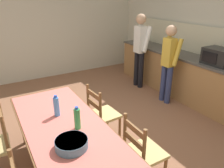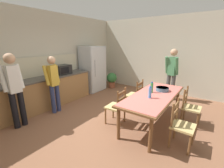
{
  "view_description": "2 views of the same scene",
  "coord_description": "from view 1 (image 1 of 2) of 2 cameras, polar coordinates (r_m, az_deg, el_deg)",
  "views": [
    {
      "loc": [
        2.63,
        -1.43,
        2.15
      ],
      "look_at": [
        0.22,
        -0.01,
        0.99
      ],
      "focal_mm": 35.0,
      "sensor_mm": 36.0,
      "label": 1
    },
    {
      "loc": [
        -2.75,
        -1.95,
        1.96
      ],
      "look_at": [
        -0.12,
        -0.08,
        1.05
      ],
      "focal_mm": 24.0,
      "sensor_mm": 36.0,
      "label": 2
    }
  ],
  "objects": [
    {
      "name": "microwave",
      "position": [
        4.46,
        26.04,
        6.46
      ],
      "size": [
        0.5,
        0.39,
        0.3
      ],
      "color": "black",
      "rests_on": "kitchen_counter"
    },
    {
      "name": "kitchen_counter",
      "position": [
        5.16,
        17.04,
        2.57
      ],
      "size": [
        3.57,
        0.66,
        0.93
      ],
      "color": "#9E7042",
      "rests_on": "ground"
    },
    {
      "name": "counter_splashback",
      "position": [
        5.2,
        20.41,
        11.06
      ],
      "size": [
        3.53,
        0.03,
        0.6
      ],
      "primitive_type": "cube",
      "color": "beige",
      "rests_on": "kitchen_counter"
    },
    {
      "name": "ground_plane",
      "position": [
        3.68,
        -1.61,
        -13.13
      ],
      "size": [
        8.32,
        8.32,
        0.0
      ],
      "primitive_type": "plane",
      "color": "brown"
    },
    {
      "name": "person_at_sink",
      "position": [
        5.24,
        7.35,
        9.45
      ],
      "size": [
        0.44,
        0.3,
        1.74
      ],
      "rotation": [
        0.0,
        0.0,
        1.57
      ],
      "color": "black",
      "rests_on": "ground"
    },
    {
      "name": "serving_bowl",
      "position": [
        2.21,
        -10.53,
        -14.96
      ],
      "size": [
        0.32,
        0.32,
        0.09
      ],
      "color": "slate",
      "rests_on": "dining_table"
    },
    {
      "name": "wall_left",
      "position": [
        6.1,
        -17.38,
        15.01
      ],
      "size": [
        0.12,
        5.2,
        2.9
      ],
      "primitive_type": "cube",
      "color": "beige",
      "rests_on": "ground"
    },
    {
      "name": "dining_table",
      "position": [
        2.6,
        -12.04,
        -12.09
      ],
      "size": [
        2.23,
        0.88,
        0.76
      ],
      "rotation": [
        0.0,
        0.0,
        -0.0
      ],
      "color": "brown",
      "rests_on": "ground"
    },
    {
      "name": "chair_side_far_right",
      "position": [
        2.68,
        7.96,
        -17.28
      ],
      "size": [
        0.42,
        0.4,
        0.91
      ],
      "rotation": [
        0.0,
        0.0,
        3.13
      ],
      "color": "brown",
      "rests_on": "ground"
    },
    {
      "name": "chair_side_far_left",
      "position": [
        3.36,
        -2.63,
        -7.95
      ],
      "size": [
        0.44,
        0.42,
        0.91
      ],
      "rotation": [
        0.0,
        0.0,
        3.2
      ],
      "color": "brown",
      "rests_on": "ground"
    },
    {
      "name": "bottle_off_centre",
      "position": [
        2.44,
        -9.08,
        -8.9
      ],
      "size": [
        0.07,
        0.07,
        0.27
      ],
      "color": "green",
      "rests_on": "dining_table"
    },
    {
      "name": "person_at_counter",
      "position": [
        4.54,
        14.57,
        5.88
      ],
      "size": [
        0.4,
        0.28,
        1.6
      ],
      "rotation": [
        0.0,
        0.0,
        1.57
      ],
      "color": "navy",
      "rests_on": "ground"
    },
    {
      "name": "bottle_near_centre",
      "position": [
        2.73,
        -14.31,
        -5.66
      ],
      "size": [
        0.07,
        0.07,
        0.27
      ],
      "color": "#4C8ED6",
      "rests_on": "dining_table"
    },
    {
      "name": "wall_back",
      "position": [
        4.91,
        27.11,
        12.0
      ],
      "size": [
        6.52,
        0.12,
        2.9
      ],
      "primitive_type": "cube",
      "color": "beige",
      "rests_on": "ground"
    }
  ]
}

